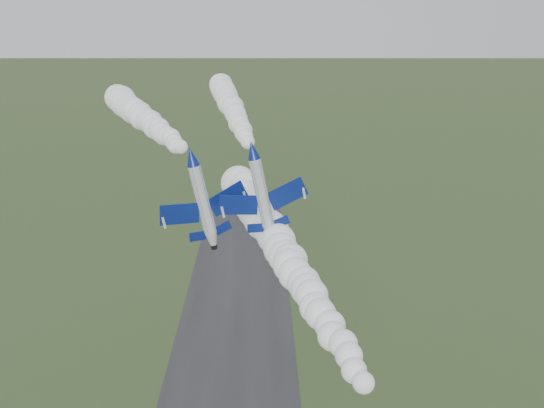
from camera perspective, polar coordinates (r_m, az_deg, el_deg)
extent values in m
cone|color=silver|center=(50.14, 8.92, -16.54)|extent=(2.66, 2.45, 2.22)
cylinder|color=black|center=(50.94, 8.38, -15.93)|extent=(1.26, 0.92, 1.12)
cube|color=navy|center=(44.62, 9.38, -17.33)|extent=(3.49, 3.25, 4.11)
cube|color=navy|center=(48.30, 8.44, -15.97)|extent=(1.57, 1.48, 1.81)
cube|color=navy|center=(50.61, 10.37, -18.19)|extent=(1.57, 1.48, 1.81)
cube|color=navy|center=(49.28, 10.84, -16.22)|extent=(2.39, 2.19, 1.43)
cylinder|color=silver|center=(71.94, -7.58, 4.45)|extent=(4.81, 8.84, 1.85)
cone|color=navy|center=(66.73, -6.40, 3.51)|extent=(2.53, 2.79, 1.85)
cone|color=silver|center=(76.99, -8.57, 5.24)|extent=(2.39, 2.40, 1.85)
cylinder|color=black|center=(77.98, -8.75, 5.38)|extent=(1.10, 0.91, 0.94)
ellipsoid|color=black|center=(69.66, -7.23, 4.54)|extent=(2.21, 3.24, 1.23)
cube|color=navy|center=(72.26, -10.05, 3.76)|extent=(5.30, 4.00, 1.11)
cube|color=navy|center=(73.41, -5.41, 5.16)|extent=(5.30, 4.00, 1.11)
cube|color=navy|center=(75.82, -9.59, 4.75)|extent=(2.33, 1.80, 0.52)
cube|color=navy|center=(76.41, -7.22, 5.46)|extent=(2.33, 1.80, 0.52)
cube|color=navy|center=(75.54, -8.60, 6.04)|extent=(1.14, 1.77, 2.27)
cylinder|color=silver|center=(70.94, -1.84, 5.09)|extent=(2.83, 8.58, 1.77)
cone|color=navy|center=(65.78, -1.30, 4.15)|extent=(2.03, 2.41, 1.77)
cone|color=silver|center=(75.92, -2.29, 5.88)|extent=(1.98, 2.02, 1.77)
cylinder|color=black|center=(76.90, -2.37, 6.02)|extent=(0.96, 0.71, 0.89)
ellipsoid|color=black|center=(68.70, -1.73, 5.17)|extent=(1.54, 3.01, 1.18)
cube|color=navy|center=(71.61, -4.24, 4.57)|extent=(4.82, 2.97, 1.03)
cube|color=navy|center=(72.02, 0.45, 5.63)|extent=(4.82, 2.97, 1.03)
cube|color=navy|center=(74.95, -3.41, 5.48)|extent=(2.11, 1.35, 0.49)
cube|color=navy|center=(75.16, -1.02, 6.02)|extent=(2.11, 1.35, 0.49)
cube|color=navy|center=(74.54, -2.40, 6.67)|extent=(0.74, 1.66, 2.19)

